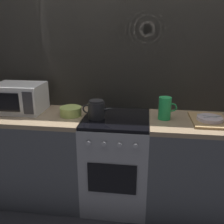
# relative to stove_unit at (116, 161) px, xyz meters

# --- Properties ---
(ground_plane) EXTENTS (8.00, 8.00, 0.00)m
(ground_plane) POSITION_rel_stove_unit_xyz_m (0.00, 0.00, -0.45)
(ground_plane) COLOR #2D2D33
(back_wall) EXTENTS (3.60, 0.05, 2.40)m
(back_wall) POSITION_rel_stove_unit_xyz_m (0.00, 0.32, 0.75)
(back_wall) COLOR #A39989
(back_wall) RESTS_ON ground_plane
(counter_left) EXTENTS (1.20, 0.60, 0.90)m
(counter_left) POSITION_rel_stove_unit_xyz_m (-0.90, 0.00, 0.00)
(counter_left) COLOR #515459
(counter_left) RESTS_ON ground_plane
(stove_unit) EXTENTS (0.60, 0.63, 0.90)m
(stove_unit) POSITION_rel_stove_unit_xyz_m (0.00, 0.00, 0.00)
(stove_unit) COLOR #9E9EA3
(stove_unit) RESTS_ON ground_plane
(counter_right) EXTENTS (1.20, 0.60, 0.90)m
(counter_right) POSITION_rel_stove_unit_xyz_m (0.90, 0.00, 0.00)
(counter_right) COLOR #515459
(counter_right) RESTS_ON ground_plane
(microwave) EXTENTS (0.46, 0.35, 0.27)m
(microwave) POSITION_rel_stove_unit_xyz_m (-0.95, 0.07, 0.59)
(microwave) COLOR white
(microwave) RESTS_ON counter_left
(kettle) EXTENTS (0.28, 0.15, 0.17)m
(kettle) POSITION_rel_stove_unit_xyz_m (-0.17, -0.04, 0.53)
(kettle) COLOR #262628
(kettle) RESTS_ON stove_unit
(mixing_bowl) EXTENTS (0.20, 0.20, 0.08)m
(mixing_bowl) POSITION_rel_stove_unit_xyz_m (-0.43, -0.00, 0.49)
(mixing_bowl) COLOR #B7D166
(mixing_bowl) RESTS_ON counter_left
(pitcher) EXTENTS (0.16, 0.11, 0.20)m
(pitcher) POSITION_rel_stove_unit_xyz_m (0.43, 0.02, 0.55)
(pitcher) COLOR green
(pitcher) RESTS_ON counter_right
(dish_pile) EXTENTS (0.30, 0.40, 0.06)m
(dish_pile) POSITION_rel_stove_unit_xyz_m (0.81, -0.00, 0.47)
(dish_pile) COLOR tan
(dish_pile) RESTS_ON counter_right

